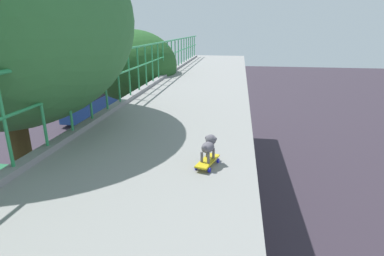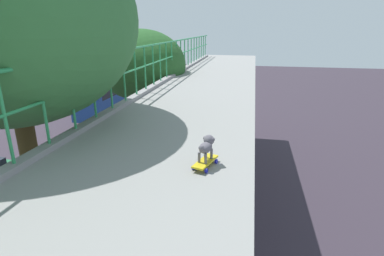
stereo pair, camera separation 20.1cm
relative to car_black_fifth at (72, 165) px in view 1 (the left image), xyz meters
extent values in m
cylinder|color=#2D9456|center=(5.20, -9.53, 5.42)|extent=(0.04, 0.04, 1.18)
cylinder|color=#2D9456|center=(5.20, -8.80, 5.42)|extent=(0.04, 0.04, 1.18)
cylinder|color=#2D9456|center=(5.20, -8.08, 5.42)|extent=(0.04, 0.04, 1.18)
cylinder|color=#2D9456|center=(5.20, -7.35, 5.42)|extent=(0.04, 0.04, 1.18)
cylinder|color=#2D9456|center=(5.20, -6.62, 5.42)|extent=(0.04, 0.04, 1.18)
cylinder|color=#2D9456|center=(5.20, -5.89, 5.42)|extent=(0.04, 0.04, 1.18)
cylinder|color=#2D9456|center=(5.20, -5.16, 5.42)|extent=(0.04, 0.04, 1.18)
cylinder|color=#2D9456|center=(5.20, -4.43, 5.42)|extent=(0.04, 0.04, 1.18)
cylinder|color=#2D9456|center=(5.20, -3.71, 5.42)|extent=(0.04, 0.04, 1.18)
cylinder|color=#2D9456|center=(5.20, -2.98, 5.42)|extent=(0.04, 0.04, 1.18)
cylinder|color=#2D9456|center=(5.20, -2.25, 5.42)|extent=(0.04, 0.04, 1.18)
cylinder|color=#2D9456|center=(5.20, -1.52, 5.42)|extent=(0.04, 0.04, 1.18)
cylinder|color=#2D9456|center=(5.20, -0.79, 5.42)|extent=(0.04, 0.04, 1.18)
cylinder|color=#2D9456|center=(5.20, -0.06, 5.42)|extent=(0.04, 0.04, 1.18)
cylinder|color=#2D9456|center=(5.20, 0.67, 5.42)|extent=(0.04, 0.04, 1.18)
cylinder|color=#2D9456|center=(5.20, 1.39, 5.42)|extent=(0.04, 0.04, 1.18)
cylinder|color=#2D9456|center=(5.20, 2.12, 5.42)|extent=(0.04, 0.04, 1.18)
cylinder|color=#2D9456|center=(5.20, 2.85, 5.42)|extent=(0.04, 0.04, 1.18)
cylinder|color=#2D9456|center=(5.20, 3.58, 5.42)|extent=(0.04, 0.04, 1.18)
cylinder|color=#2D9456|center=(5.20, 4.31, 5.42)|extent=(0.04, 0.04, 1.18)
cylinder|color=#2D9456|center=(5.20, 5.04, 5.42)|extent=(0.04, 0.04, 1.18)
cylinder|color=#2D9456|center=(5.20, 5.77, 5.42)|extent=(0.04, 0.04, 1.18)
cylinder|color=#2D9456|center=(5.20, 6.49, 5.42)|extent=(0.04, 0.04, 1.18)
cylinder|color=black|center=(-2.68, -1.53, -0.34)|extent=(0.22, 0.61, 0.61)
cube|color=black|center=(0.00, 0.05, -0.15)|extent=(1.84, 4.20, 0.57)
cube|color=#1E232B|center=(0.00, -0.14, 0.42)|extent=(1.53, 2.12, 0.58)
cylinder|color=black|center=(0.88, 1.37, -0.31)|extent=(0.22, 0.67, 0.67)
cylinder|color=black|center=(-0.88, 1.37, -0.31)|extent=(0.22, 0.67, 0.67)
cylinder|color=black|center=(0.88, -1.26, -0.31)|extent=(0.22, 0.67, 0.67)
cylinder|color=black|center=(-0.88, -1.26, -0.31)|extent=(0.22, 0.67, 0.67)
cube|color=navy|center=(-3.84, 12.98, 1.12)|extent=(2.42, 11.78, 2.98)
cube|color=black|center=(-3.84, 12.98, 1.64)|extent=(2.44, 10.84, 0.70)
cylinder|color=black|center=(-2.68, 17.10, -0.17)|extent=(0.28, 0.96, 0.96)
cylinder|color=black|center=(-5.00, 17.10, -0.17)|extent=(0.28, 0.96, 0.96)
cylinder|color=black|center=(-2.68, 9.74, -0.17)|extent=(0.28, 0.96, 0.96)
cylinder|color=black|center=(-5.00, 9.74, -0.17)|extent=(0.28, 0.96, 0.96)
cylinder|color=#4D411F|center=(3.74, -7.60, 2.34)|extent=(0.36, 0.36, 5.98)
cylinder|color=brown|center=(3.68, -0.66, 1.69)|extent=(0.43, 0.43, 4.69)
ellipsoid|color=#245224|center=(3.68, -0.66, 5.04)|extent=(3.64, 3.64, 2.86)
cube|color=gold|center=(7.63, -8.95, 4.82)|extent=(0.30, 0.52, 0.02)
cylinder|color=#1A1DB3|center=(7.77, -8.82, 4.77)|extent=(0.04, 0.07, 0.06)
cylinder|color=#1A1DB3|center=(7.59, -8.77, 4.77)|extent=(0.04, 0.07, 0.06)
cylinder|color=#1A1DB3|center=(7.67, -9.13, 4.77)|extent=(0.04, 0.07, 0.06)
cylinder|color=#1A1DB3|center=(7.50, -9.08, 4.77)|extent=(0.04, 0.07, 0.06)
cylinder|color=#5E5964|center=(7.70, -8.87, 4.90)|extent=(0.04, 0.04, 0.14)
cylinder|color=#5E5964|center=(7.61, -8.84, 4.90)|extent=(0.04, 0.04, 0.14)
cylinder|color=#5E5964|center=(7.65, -9.04, 4.90)|extent=(0.04, 0.04, 0.14)
cylinder|color=#5E5964|center=(7.56, -9.02, 4.90)|extent=(0.04, 0.04, 0.14)
ellipsoid|color=#5E5964|center=(7.63, -8.94, 5.01)|extent=(0.22, 0.28, 0.14)
sphere|color=#5E5964|center=(7.66, -8.84, 5.08)|extent=(0.14, 0.14, 0.14)
ellipsoid|color=#595666|center=(7.68, -8.78, 5.07)|extent=(0.07, 0.08, 0.04)
sphere|color=#5E5964|center=(7.71, -8.86, 5.10)|extent=(0.06, 0.06, 0.06)
sphere|color=#5E5964|center=(7.61, -8.83, 5.10)|extent=(0.06, 0.06, 0.06)
sphere|color=#5E5964|center=(7.59, -9.07, 5.06)|extent=(0.07, 0.07, 0.07)
camera|label=1|loc=(7.99, -12.66, 6.52)|focal=28.33mm
camera|label=2|loc=(8.18, -12.61, 6.52)|focal=28.33mm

